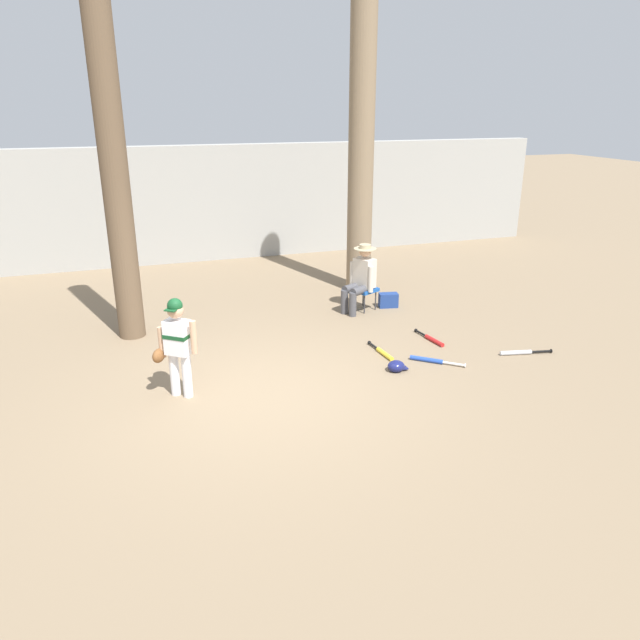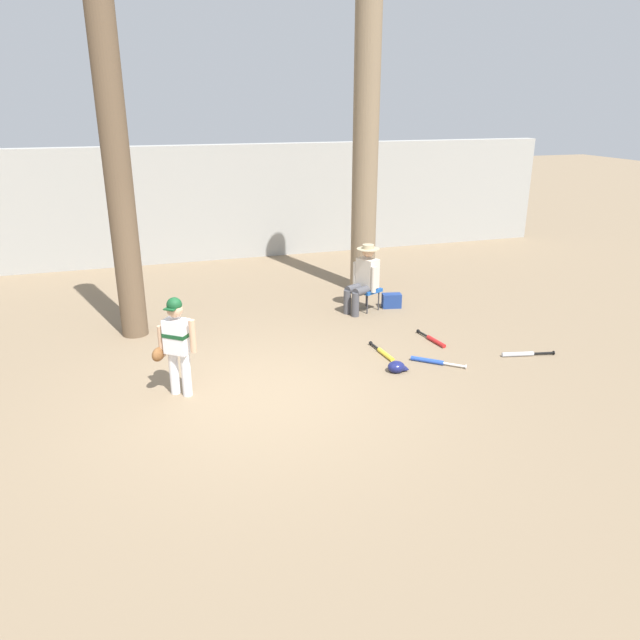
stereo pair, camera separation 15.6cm
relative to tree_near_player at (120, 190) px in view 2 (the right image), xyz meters
The scene contains 13 objects.
ground_plane 3.88m from the tree_near_player, 61.29° to the right, with size 60.00×60.00×0.00m, color #7F6B51.
concrete_back_wall 4.98m from the tree_near_player, 72.10° to the left, with size 18.00×0.36×2.63m, color #9E9E99.
tree_near_player is the anchor object (origin of this frame).
tree_behind_spectator 4.56m from the tree_near_player, 15.22° to the left, with size 0.78×0.78×5.69m.
young_ballplayer 2.89m from the tree_near_player, 78.35° to the right, with size 0.59×0.41×1.31m.
folding_stool 4.46m from the tree_near_player, ahead, with size 0.53×0.53×0.41m.
seated_spectator 4.26m from the tree_near_player, ahead, with size 0.67×0.55×1.20m.
handbag_beside_stool 4.99m from the tree_near_player, ahead, with size 0.34×0.18×0.26m, color navy.
bat_red_barrel 5.29m from the tree_near_player, 21.77° to the right, with size 0.16×0.72×0.07m.
bat_aluminum_silver 6.45m from the tree_near_player, 26.13° to the right, with size 0.79×0.22×0.07m.
bat_blue_youth 5.25m from the tree_near_player, 31.75° to the right, with size 0.65×0.57×0.07m.
bat_yellow_trainer 4.62m from the tree_near_player, 29.98° to the right, with size 0.12×0.71×0.07m.
batting_helmet_navy 4.84m from the tree_near_player, 37.18° to the right, with size 0.29×0.22×0.17m.
Camera 2 is at (-1.40, -6.83, 3.54)m, focal length 33.85 mm.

